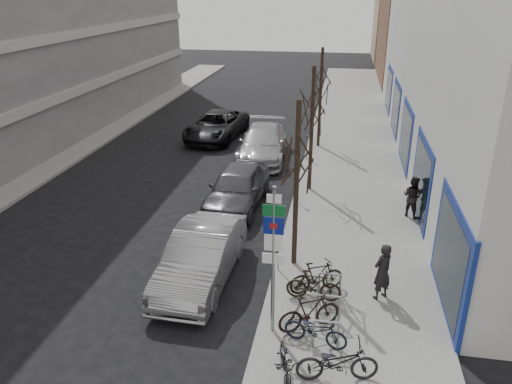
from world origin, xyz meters
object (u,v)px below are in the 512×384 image
at_px(bike_mid_curb, 316,328).
at_px(pedestrian_far, 412,196).
at_px(tree_mid, 313,100).
at_px(tree_far, 322,74).
at_px(highway_sign_pole, 273,253).
at_px(meter_front, 278,248).
at_px(parked_car_back, 263,143).
at_px(lane_car, 217,126).
at_px(meter_mid, 296,184).
at_px(pedestrian_near, 382,272).
at_px(parked_car_mid, 237,187).
at_px(tree_near, 298,146).
at_px(bike_far_curb, 337,359).
at_px(bike_near_left, 286,362).
at_px(meter_back, 307,145).
at_px(parked_car_front, 201,257).
at_px(bike_rack, 328,305).
at_px(bike_mid_inner, 317,276).
at_px(bike_near_right, 309,312).
at_px(bike_far_inner, 314,285).

distance_m(bike_mid_curb, pedestrian_far, 8.81).
bearing_deg(tree_mid, tree_far, 90.00).
relative_size(highway_sign_pole, tree_mid, 0.76).
distance_m(tree_mid, meter_front, 7.70).
height_order(parked_car_back, pedestrian_far, pedestrian_far).
xyz_separation_m(lane_car, pedestrian_far, (10.19, -9.51, 0.19)).
height_order(meter_mid, bike_mid_curb, meter_mid).
xyz_separation_m(highway_sign_pole, pedestrian_near, (2.85, 1.99, -1.44)).
relative_size(bike_mid_curb, parked_car_mid, 0.33).
bearing_deg(tree_near, bike_far_curb, -73.36).
bearing_deg(bike_far_curb, parked_car_back, 3.86).
bearing_deg(parked_car_back, bike_near_left, -82.65).
xyz_separation_m(parked_car_mid, pedestrian_far, (6.91, -0.01, 0.12)).
distance_m(meter_back, pedestrian_near, 12.42).
bearing_deg(pedestrian_near, parked_car_front, -43.27).
height_order(meter_mid, parked_car_mid, parked_car_mid).
bearing_deg(tree_mid, bike_near_left, -88.26).
height_order(bike_rack, bike_mid_inner, bike_mid_inner).
distance_m(highway_sign_pole, tree_far, 16.59).
distance_m(meter_front, meter_back, 11.00).
xyz_separation_m(bike_mid_curb, parked_car_front, (-3.67, 2.57, 0.18)).
distance_m(tree_near, bike_mid_inner, 3.85).
distance_m(bike_mid_inner, pedestrian_far, 6.74).
height_order(bike_rack, pedestrian_near, pedestrian_near).
xyz_separation_m(meter_back, pedestrian_far, (4.56, -6.15, 0.06)).
bearing_deg(meter_mid, parked_car_back, 112.37).
distance_m(tree_mid, bike_mid_inner, 8.77).
xyz_separation_m(meter_front, meter_mid, (0.00, 5.50, 0.00)).
bearing_deg(bike_rack, lane_car, 113.47).
bearing_deg(parked_car_front, meter_front, 21.08).
bearing_deg(tree_near, bike_near_right, -77.42).
xyz_separation_m(bike_rack, pedestrian_far, (2.91, 7.25, 0.32)).
relative_size(tree_far, bike_near_right, 3.14).
bearing_deg(bike_near_left, bike_rack, 57.17).
bearing_deg(bike_mid_inner, bike_mid_curb, 156.02).
height_order(bike_rack, parked_car_front, parked_car_front).
bearing_deg(highway_sign_pole, tree_far, 89.31).
bearing_deg(meter_mid, bike_rack, -78.20).
height_order(parked_car_front, parked_car_mid, parked_car_mid).
relative_size(bike_far_inner, parked_car_back, 0.28).
bearing_deg(bike_far_curb, meter_back, -4.24).
bearing_deg(meter_mid, bike_far_inner, -80.14).
distance_m(bike_near_left, parked_car_mid, 10.12).
distance_m(bike_near_right, bike_far_inner, 1.34).
xyz_separation_m(meter_back, bike_mid_curb, (1.39, -14.37, -0.27)).
distance_m(tree_near, parked_car_mid, 6.12).
distance_m(meter_front, bike_near_left, 4.83).
height_order(tree_far, meter_front, tree_far).
distance_m(highway_sign_pole, bike_near_right, 2.02).
bearing_deg(tree_near, pedestrian_near, -29.90).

